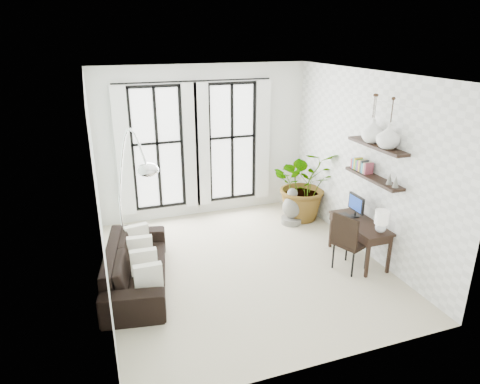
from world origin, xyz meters
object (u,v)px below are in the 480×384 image
desk (362,225)px  arc_lamp (131,162)px  plant (305,184)px  desk_chair (348,239)px  buddha (292,209)px  sofa (136,265)px

desk → arc_lamp: bearing=162.8°
plant → desk: plant is taller
desk_chair → buddha: (-0.03, 2.03, -0.26)m
desk → desk_chair: size_ratio=1.20×
desk_chair → arc_lamp: (-3.25, 1.33, 1.27)m
desk_chair → desk: bearing=4.4°
buddha → desk: bearing=-77.2°
desk → sofa: bearing=171.6°
arc_lamp → sofa: bearing=-100.1°
sofa → plant: (3.70, 1.45, 0.45)m
plant → arc_lamp: arc_lamp is taller
plant → desk: (0.05, -2.00, -0.10)m
sofa → desk: desk is taller
desk_chair → arc_lamp: arc_lamp is taller
desk → desk_chair: desk is taller
sofa → desk: bearing=-88.6°
desk → arc_lamp: 3.99m
plant → arc_lamp: 3.85m
sofa → buddha: 3.57m
plant → buddha: (-0.37, -0.17, -0.46)m
plant → desk: 2.01m
desk → plant: bearing=91.4°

